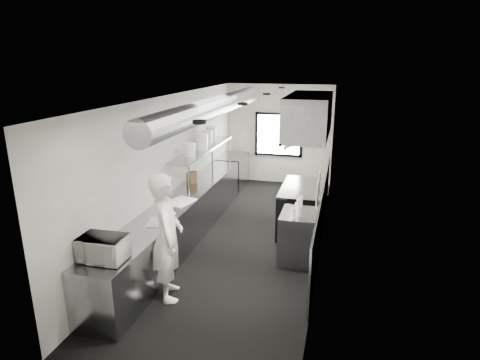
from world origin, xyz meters
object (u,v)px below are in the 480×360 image
Objects in this scene: range at (301,208)px; squeeze_bottle_b at (298,211)px; bottle_station at (299,237)px; plate_stack_a at (189,150)px; line_cook at (167,237)px; plate_stack_b at (202,142)px; knife_block at (192,178)px; prep_counter at (181,220)px; deli_tub_a at (106,246)px; squeeze_bottle_d at (298,204)px; pass_shelf at (204,149)px; small_plate at (170,214)px; plate_stack_d at (211,134)px; squeeze_bottle_e at (301,202)px; squeeze_bottle_a at (294,213)px; microwave at (103,248)px; deli_tub_b at (114,238)px; exhaust_hood at (309,116)px; cutting_board at (181,201)px; far_work_table at (232,171)px; squeeze_bottle_c at (297,208)px; plate_stack_c at (207,138)px.

squeeze_bottle_b reaches higher than range.
bottle_station is 3.40× the size of plate_stack_a.
line_cook reaches higher than plate_stack_b.
prep_counter is at bearing -64.99° from knife_block.
deli_tub_a is 0.68× the size of squeeze_bottle_d.
pass_shelf is at bearing 141.67° from squeeze_bottle_b.
plate_stack_a reaches higher than small_plate.
plate_stack_b is 0.83m from plate_stack_d.
squeeze_bottle_e is (0.03, 0.15, 0.00)m from squeeze_bottle_d.
range is 8.63× the size of squeeze_bottle_a.
squeeze_bottle_d is (2.29, -1.52, -0.54)m from pass_shelf.
plate_stack_a reaches higher than microwave.
deli_tub_a is 2.99m from squeeze_bottle_a.
squeeze_bottle_b is at bearing 65.20° from squeeze_bottle_a.
range is 6.04× the size of plate_stack_a.
deli_tub_b is 0.66× the size of small_plate.
small_plate is at bearing -136.34° from exhaust_hood.
cutting_board is at bearing 176.03° from squeeze_bottle_b.
squeeze_bottle_d is (2.33, -2.18, -0.76)m from plate_stack_d.
microwave is (-0.02, -2.56, 0.62)m from prep_counter.
far_work_table is at bearing -18.46° from line_cook.
squeeze_bottle_e is (0.05, 0.60, 0.00)m from squeeze_bottle_a.
line_cook reaches higher than squeeze_bottle_c.
knife_block is at bearing -100.50° from pass_shelf.
cutting_board is at bearing -172.02° from squeeze_bottle_e.
exhaust_hood is 2.46m from pass_shelf.
prep_counter is 2.50m from range.
deli_tub_a is at bearing -124.36° from range.
knife_block is 1.34× the size of squeeze_bottle_e.
plate_stack_b reaches higher than squeeze_bottle_d.
far_work_table is at bearing 119.67° from squeeze_bottle_c.
exhaust_hood is at bearing 91.40° from squeeze_bottle_b.
prep_counter is at bearing 179.37° from squeeze_bottle_d.
exhaust_hood is 2.08m from squeeze_bottle_b.
range is at bearing -7.67° from pass_shelf.
squeeze_bottle_e is (2.29, 2.68, -0.07)m from microwave.
plate_stack_c reaches higher than squeeze_bottle_c.
squeeze_bottle_b is at bearing -8.42° from prep_counter.
squeeze_bottle_d is at bearing 20.47° from small_plate.
pass_shelf is 16.18× the size of squeeze_bottle_a.
plate_stack_d is at bearing 88.76° from microwave.
squeeze_bottle_c is at bearing -1.45° from cutting_board.
deli_tub_a is (-2.42, -3.45, -1.44)m from exhaust_hood.
plate_stack_a is at bearing 87.68° from deli_tub_a.
squeeze_bottle_a is at bearing -88.85° from range.
squeeze_bottle_b is 0.11m from squeeze_bottle_c.
exhaust_hood is at bearing 92.18° from bottle_station.
line_cook is at bearing -76.45° from plate_stack_a.
squeeze_bottle_a is 0.60m from squeeze_bottle_e.
line_cook is (0.55, -1.82, 0.51)m from prep_counter.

